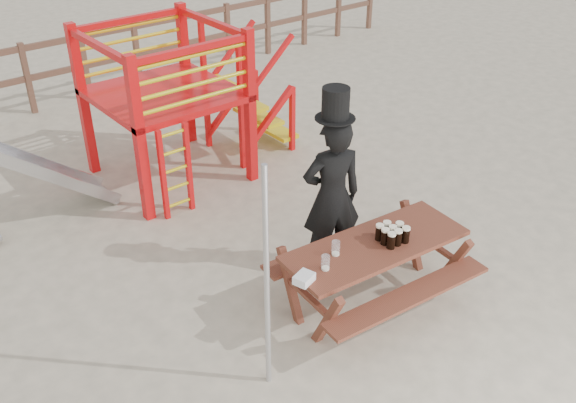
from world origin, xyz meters
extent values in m
plane|color=#C2B396|center=(0.00, 0.00, 0.00)|extent=(60.00, 60.00, 0.00)
cube|color=brown|center=(0.00, 7.00, 1.10)|extent=(15.00, 0.06, 0.10)
cube|color=brown|center=(0.00, 7.00, 0.60)|extent=(15.00, 0.06, 0.10)
cube|color=brown|center=(-0.50, 7.00, 0.60)|extent=(0.09, 0.09, 1.20)
cube|color=brown|center=(0.50, 7.00, 0.60)|extent=(0.09, 0.09, 1.20)
cube|color=brown|center=(1.50, 7.00, 0.60)|extent=(0.09, 0.09, 1.20)
cube|color=brown|center=(2.50, 7.00, 0.60)|extent=(0.09, 0.09, 1.20)
cube|color=brown|center=(3.50, 7.00, 0.60)|extent=(0.09, 0.09, 1.20)
cube|color=brown|center=(4.50, 7.00, 0.60)|extent=(0.09, 0.09, 1.20)
cube|color=brown|center=(5.50, 7.00, 0.60)|extent=(0.09, 0.09, 1.20)
cube|color=brown|center=(6.50, 7.00, 0.60)|extent=(0.09, 0.09, 1.20)
cube|color=brown|center=(7.50, 7.00, 0.60)|extent=(0.09, 0.09, 1.20)
cube|color=red|center=(-0.60, 2.80, 1.05)|extent=(0.12, 0.12, 2.10)
cube|color=red|center=(1.00, 2.80, 1.05)|extent=(0.12, 0.12, 2.10)
cube|color=red|center=(-0.60, 4.40, 1.05)|extent=(0.12, 0.12, 2.10)
cube|color=red|center=(1.00, 4.40, 1.05)|extent=(0.12, 0.12, 2.10)
cube|color=red|center=(0.20, 3.60, 1.20)|extent=(1.72, 1.72, 0.08)
cube|color=red|center=(0.20, 2.80, 2.00)|extent=(1.60, 0.08, 0.08)
cube|color=red|center=(0.20, 4.40, 2.00)|extent=(1.60, 0.08, 0.08)
cube|color=red|center=(-0.60, 3.60, 2.00)|extent=(0.08, 1.60, 0.08)
cube|color=red|center=(1.00, 3.60, 2.00)|extent=(0.08, 1.60, 0.08)
cylinder|color=yellow|center=(0.20, 2.80, 1.38)|extent=(1.50, 0.05, 0.05)
cylinder|color=yellow|center=(0.20, 4.40, 1.38)|extent=(1.50, 0.05, 0.05)
cylinder|color=yellow|center=(0.20, 2.80, 1.56)|extent=(1.50, 0.05, 0.05)
cylinder|color=yellow|center=(0.20, 4.40, 1.56)|extent=(1.50, 0.05, 0.05)
cylinder|color=yellow|center=(0.20, 2.80, 1.74)|extent=(1.50, 0.05, 0.05)
cylinder|color=yellow|center=(0.20, 4.40, 1.74)|extent=(1.50, 0.05, 0.05)
cylinder|color=yellow|center=(0.20, 2.80, 1.92)|extent=(1.50, 0.05, 0.05)
cylinder|color=yellow|center=(0.20, 4.40, 1.92)|extent=(1.50, 0.05, 0.05)
cube|color=red|center=(-0.43, 2.65, 0.60)|extent=(0.06, 0.06, 1.20)
cube|color=red|center=(-0.07, 2.65, 0.60)|extent=(0.06, 0.06, 1.20)
cylinder|color=yellow|center=(-0.25, 2.65, 0.15)|extent=(0.36, 0.04, 0.04)
cylinder|color=yellow|center=(-0.25, 2.65, 0.39)|extent=(0.36, 0.04, 0.04)
cylinder|color=yellow|center=(-0.25, 2.65, 0.63)|extent=(0.36, 0.04, 0.04)
cylinder|color=yellow|center=(-0.25, 2.65, 0.87)|extent=(0.36, 0.04, 0.04)
cylinder|color=yellow|center=(-0.25, 2.65, 1.11)|extent=(0.36, 0.04, 0.04)
cube|color=yellow|center=(1.15, 3.60, 1.08)|extent=(0.30, 0.90, 0.06)
cube|color=yellow|center=(1.43, 3.60, 0.78)|extent=(0.30, 0.90, 0.06)
cube|color=yellow|center=(1.71, 3.60, 0.48)|extent=(0.30, 0.90, 0.06)
cube|color=yellow|center=(1.99, 3.60, 0.18)|extent=(0.30, 0.90, 0.06)
cube|color=red|center=(1.55, 3.15, 0.60)|extent=(0.95, 0.08, 0.86)
cube|color=red|center=(1.55, 4.05, 0.60)|extent=(0.95, 0.08, 0.86)
cube|color=#B5B7BC|center=(-1.50, 3.60, 0.62)|extent=(1.53, 0.55, 1.21)
cube|color=#B5B7BC|center=(-1.50, 3.33, 0.66)|extent=(1.58, 0.04, 1.28)
cube|color=#B5B7BC|center=(-1.50, 3.87, 0.66)|extent=(1.58, 0.04, 1.28)
cube|color=brown|center=(0.40, -0.10, 0.71)|extent=(1.95, 0.90, 0.05)
cube|color=brown|center=(0.35, -0.61, 0.42)|extent=(1.91, 0.45, 0.04)
cube|color=brown|center=(0.45, 0.42, 0.42)|extent=(1.91, 0.45, 0.04)
cube|color=brown|center=(-0.40, -0.01, 0.34)|extent=(0.19, 1.13, 0.68)
cube|color=brown|center=(1.20, -0.18, 0.34)|extent=(0.19, 1.13, 0.68)
imported|color=black|center=(0.48, 0.64, 0.89)|extent=(0.76, 0.63, 1.79)
cube|color=#0B7D13|center=(0.53, 0.77, 1.11)|extent=(0.07, 0.04, 0.42)
cylinder|color=black|center=(0.48, 0.64, 1.79)|extent=(0.40, 0.40, 0.01)
cylinder|color=black|center=(0.48, 0.64, 1.95)|extent=(0.27, 0.27, 0.31)
cube|color=white|center=(0.53, 0.77, 2.06)|extent=(0.13, 0.05, 0.04)
cylinder|color=#B2B2B7|center=(-1.09, -0.29, 1.09)|extent=(0.05, 0.05, 2.18)
cylinder|color=#3B3A40|center=(1.61, 0.58, 0.05)|extent=(0.45, 0.45, 0.10)
cylinder|color=#3B3A40|center=(1.61, 0.58, 0.15)|extent=(0.05, 0.05, 0.09)
cube|color=white|center=(-0.54, -0.12, 0.77)|extent=(0.21, 0.19, 0.08)
cylinder|color=black|center=(0.46, -0.24, 0.81)|extent=(0.08, 0.08, 0.15)
cylinder|color=#FEF2D0|center=(0.46, -0.24, 0.89)|extent=(0.08, 0.08, 0.02)
cylinder|color=black|center=(0.54, -0.24, 0.81)|extent=(0.08, 0.08, 0.15)
cylinder|color=#FEF2D0|center=(0.54, -0.24, 0.89)|extent=(0.08, 0.08, 0.02)
cylinder|color=black|center=(0.64, -0.26, 0.81)|extent=(0.08, 0.08, 0.15)
cylinder|color=#FEF2D0|center=(0.64, -0.26, 0.89)|extent=(0.08, 0.08, 0.02)
cylinder|color=black|center=(0.46, -0.15, 0.81)|extent=(0.08, 0.08, 0.15)
cylinder|color=#FEF2D0|center=(0.46, -0.15, 0.89)|extent=(0.08, 0.08, 0.02)
cylinder|color=black|center=(0.55, -0.17, 0.81)|extent=(0.08, 0.08, 0.15)
cylinder|color=#FEF2D0|center=(0.55, -0.17, 0.89)|extent=(0.08, 0.08, 0.02)
cylinder|color=black|center=(0.65, -0.16, 0.81)|extent=(0.08, 0.08, 0.15)
cylinder|color=#FEF2D0|center=(0.65, -0.16, 0.89)|extent=(0.08, 0.08, 0.02)
cylinder|color=black|center=(0.47, -0.07, 0.81)|extent=(0.08, 0.08, 0.15)
cylinder|color=#FEF2D0|center=(0.47, -0.07, 0.89)|extent=(0.08, 0.08, 0.02)
cylinder|color=black|center=(0.56, -0.07, 0.81)|extent=(0.08, 0.08, 0.15)
cylinder|color=#FEF2D0|center=(0.56, -0.07, 0.89)|extent=(0.08, 0.08, 0.02)
cylinder|color=silver|center=(-0.04, 0.02, 0.81)|extent=(0.08, 0.08, 0.15)
cylinder|color=#FEF2D0|center=(-0.04, 0.02, 0.74)|extent=(0.07, 0.07, 0.02)
cylinder|color=silver|center=(-0.27, -0.09, 0.81)|extent=(0.08, 0.08, 0.15)
cylinder|color=#FEF2D0|center=(-0.27, -0.09, 0.74)|extent=(0.07, 0.07, 0.02)
camera|label=1|loc=(-3.53, -3.57, 4.33)|focal=40.00mm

